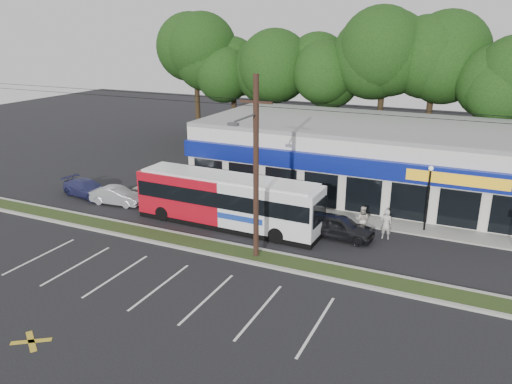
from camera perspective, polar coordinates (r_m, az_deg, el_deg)
The scene contains 15 objects.
ground at distance 28.52m, azimuth -6.37°, elevation -7.09°, with size 120.00×120.00×0.00m, color black.
grass_strip at distance 29.27m, azimuth -5.36°, elevation -6.23°, with size 40.00×1.60×0.12m, color #243415.
curb_south at distance 28.60m, azimuth -6.22°, elevation -6.84°, with size 40.00×0.25×0.14m, color #9E9E93.
curb_north at distance 29.93m, azimuth -4.54°, elevation -5.61°, with size 40.00×0.25×0.14m, color #9E9E93.
sidewalk at distance 34.28m, azimuth 8.72°, elevation -2.63°, with size 32.00×2.20×0.10m, color #9E9E93.
strip_mall at distance 39.82m, azimuth 12.46°, elevation 4.04°, with size 25.00×12.55×5.30m.
utility_pole at distance 26.13m, azimuth -0.40°, elevation 3.31°, with size 50.00×2.77×10.00m.
lamp_post at distance 32.22m, azimuth 19.10°, elevation 0.11°, with size 0.30×0.30×4.25m.
tree_line at distance 48.98m, azimuth 13.92°, elevation 13.40°, with size 46.76×6.76×11.83m.
metrobus at distance 31.75m, azimuth -3.26°, elevation -0.88°, with size 12.39×2.88×3.31m.
car_dark at distance 30.61m, azimuth 9.47°, elevation -3.91°, with size 1.73×4.29×1.46m, color black.
car_silver at distance 37.28m, azimuth -15.61°, elevation -0.42°, with size 1.35×3.86×1.27m, color #A2A4A9.
car_blue at distance 39.68m, azimuth -18.74°, elevation 0.41°, with size 1.80×4.42×1.28m, color navy.
pedestrian_a at distance 31.00m, azimuth 14.64°, elevation -3.57°, with size 0.68×0.45×1.87m, color beige.
pedestrian_b at distance 31.49m, azimuth 12.04°, elevation -3.13°, with size 0.86×0.67×1.76m, color beige.
Camera 1 is at (13.66, -21.88, 12.18)m, focal length 35.00 mm.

